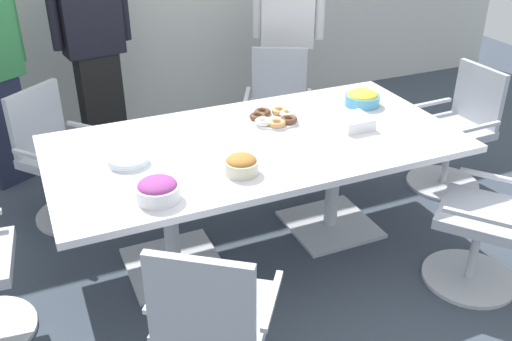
{
  "coord_description": "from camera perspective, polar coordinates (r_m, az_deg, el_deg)",
  "views": [
    {
      "loc": [
        -1.21,
        -2.78,
        2.2
      ],
      "look_at": [
        0.0,
        0.0,
        0.55
      ],
      "focal_mm": 40.11,
      "sensor_mm": 36.0,
      "label": 1
    }
  ],
  "objects": [
    {
      "name": "office_chair_2",
      "position": [
        4.5,
        19.32,
        3.35
      ],
      "size": [
        0.56,
        0.56,
        0.91
      ],
      "rotation": [
        0.0,
        0.0,
        -4.67
      ],
      "color": "silver",
      "rests_on": "ground"
    },
    {
      "name": "office_chair_1",
      "position": [
        3.47,
        22.36,
        -5.04
      ],
      "size": [
        0.76,
        0.76,
        0.91
      ],
      "rotation": [
        0.0,
        0.0,
        0.68
      ],
      "color": "silver",
      "rests_on": "ground"
    },
    {
      "name": "office_chair_4",
      "position": [
        4.06,
        -18.85,
        0.72
      ],
      "size": [
        0.76,
        0.76,
        0.91
      ],
      "rotation": [
        0.0,
        0.0,
        -2.44
      ],
      "color": "silver",
      "rests_on": "ground"
    },
    {
      "name": "donut_platter",
      "position": [
        3.62,
        1.8,
        5.3
      ],
      "size": [
        0.31,
        0.3,
        0.04
      ],
      "color": "white",
      "rests_on": "conference_table"
    },
    {
      "name": "ground_plane",
      "position": [
        3.75,
        0.0,
        -7.47
      ],
      "size": [
        10.0,
        10.0,
        0.01
      ],
      "primitive_type": "cube",
      "color": "#3D4754"
    },
    {
      "name": "snack_bowl_pretzels",
      "position": [
        2.98,
        -1.47,
        0.61
      ],
      "size": [
        0.18,
        0.18,
        0.11
      ],
      "color": "beige",
      "rests_on": "conference_table"
    },
    {
      "name": "napkin_pile",
      "position": [
        3.57,
        9.72,
        4.8
      ],
      "size": [
        0.2,
        0.2,
        0.07
      ],
      "primitive_type": "cube",
      "color": "white",
      "rests_on": "conference_table"
    },
    {
      "name": "person_standing_1",
      "position": [
        4.65,
        -15.91,
        12.27
      ],
      "size": [
        0.62,
        0.28,
        1.86
      ],
      "rotation": [
        0.0,
        0.0,
        -2.99
      ],
      "color": "black",
      "rests_on": "ground"
    },
    {
      "name": "snack_bowl_candy_mix",
      "position": [
        2.79,
        -9.78,
        -1.87
      ],
      "size": [
        0.22,
        0.22,
        0.11
      ],
      "color": "white",
      "rests_on": "conference_table"
    },
    {
      "name": "office_chair_0",
      "position": [
        2.58,
        -4.23,
        -15.67
      ],
      "size": [
        0.75,
        0.75,
        0.91
      ],
      "rotation": [
        0.0,
        0.0,
        -0.62
      ],
      "color": "silver",
      "rests_on": "ground"
    },
    {
      "name": "person_standing_2",
      "position": [
        5.03,
        3.19,
        13.17
      ],
      "size": [
        0.57,
        0.4,
        1.67
      ],
      "rotation": [
        0.0,
        0.0,
        -3.64
      ],
      "color": "black",
      "rests_on": "ground"
    },
    {
      "name": "plate_stack",
      "position": [
        3.17,
        -12.61,
        1.04
      ],
      "size": [
        0.22,
        0.22,
        0.04
      ],
      "color": "white",
      "rests_on": "conference_table"
    },
    {
      "name": "office_chair_3",
      "position": [
        4.59,
        2.2,
        5.54
      ],
      "size": [
        0.73,
        0.73,
        0.91
      ],
      "rotation": [
        0.0,
        0.0,
        -3.62
      ],
      "color": "silver",
      "rests_on": "ground"
    },
    {
      "name": "snack_bowl_chips_yellow",
      "position": [
        3.92,
        10.56,
        7.13
      ],
      "size": [
        0.23,
        0.23,
        0.11
      ],
      "color": "#4C9EC6",
      "rests_on": "conference_table"
    },
    {
      "name": "conference_table",
      "position": [
        3.42,
        0.0,
        1.11
      ],
      "size": [
        2.4,
        1.2,
        0.75
      ],
      "color": "silver",
      "rests_on": "ground"
    }
  ]
}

